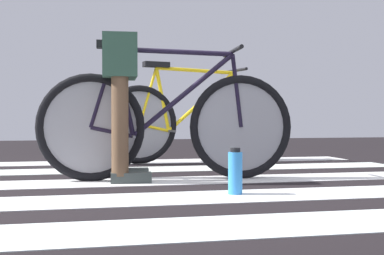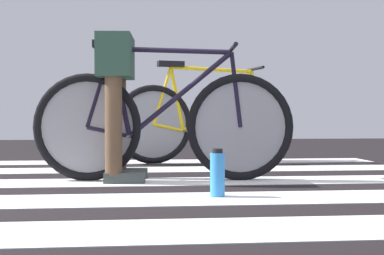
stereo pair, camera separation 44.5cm
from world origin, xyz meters
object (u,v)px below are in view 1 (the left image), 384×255
cyclist_1_of_2 (120,87)px  water_bottle (235,172)px  bicycle_2_of_2 (191,121)px  bicycle_1_of_2 (167,123)px

cyclist_1_of_2 → water_bottle: cyclist_1_of_2 is taller
bicycle_2_of_2 → water_bottle: (-0.21, -2.11, -0.26)m
bicycle_2_of_2 → cyclist_1_of_2: bearing=-131.0°
bicycle_2_of_2 → bicycle_1_of_2: bearing=-119.9°
bicycle_1_of_2 → bicycle_2_of_2: (0.46, 1.37, 0.00)m
cyclist_1_of_2 → water_bottle: size_ratio=3.73×
bicycle_1_of_2 → bicycle_2_of_2: same height
bicycle_1_of_2 → cyclist_1_of_2: (-0.31, 0.02, 0.24)m
bicycle_2_of_2 → water_bottle: bearing=-106.8°
bicycle_1_of_2 → bicycle_2_of_2: 1.44m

